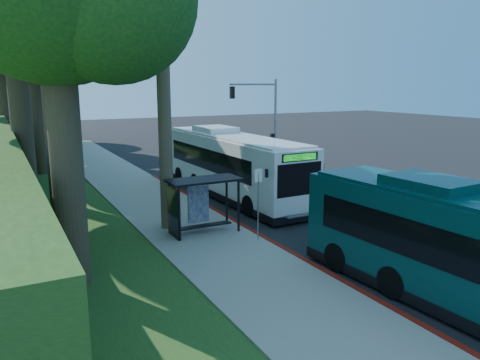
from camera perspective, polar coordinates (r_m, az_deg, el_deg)
ground at (r=26.99m, az=6.83°, el=-2.66°), size 140.00×140.00×0.00m
sidewalk at (r=23.72m, az=-7.90°, el=-4.55°), size 4.50×70.00×0.12m
red_curb at (r=21.15m, az=1.78°, el=-6.44°), size 0.25×30.00×0.13m
grass_verge at (r=27.35m, az=-22.90°, el=-3.26°), size 8.00×70.00×0.06m
bus_shelter at (r=20.71m, az=-5.20°, el=-1.87°), size 3.20×1.51×2.55m
stop_sign_pole at (r=19.58m, az=2.24°, el=-1.80°), size 0.35×0.06×3.17m
traffic_signal_pole at (r=36.69m, az=2.97°, el=8.18°), size 4.10×0.30×7.00m
tree_2 at (r=37.77m, az=-24.08°, el=16.52°), size 8.82×8.40×15.12m
tree_4 at (r=53.66m, az=-24.76°, el=13.92°), size 8.40×8.00×14.14m
tree_5 at (r=61.67m, az=-24.23°, el=12.82°), size 7.35×7.00×12.86m
white_bus at (r=27.85m, az=-1.07°, el=1.98°), size 3.17×13.51×4.01m
pickup at (r=35.25m, az=1.50°, el=2.07°), size 4.04×6.03×1.54m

